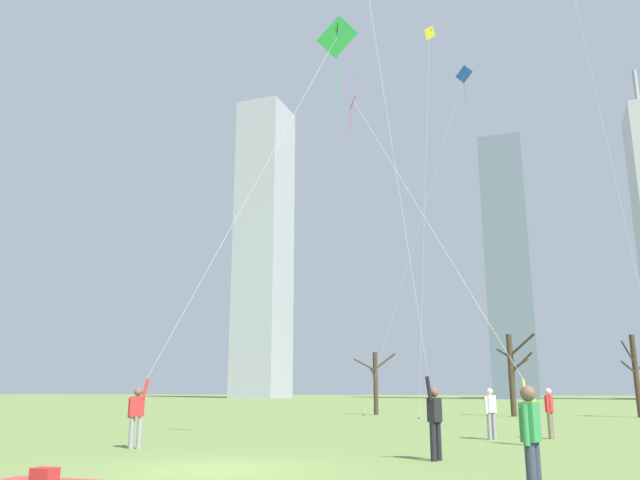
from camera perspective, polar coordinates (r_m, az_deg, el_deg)
ground_plane at (r=13.59m, az=-9.32°, el=-19.86°), size 400.00×400.00×0.00m
kite_flyer_midfield_center_red at (r=21.20m, az=15.28°, el=-9.12°), size 8.03×8.51×16.16m
kite_flyer_foreground_left_green at (r=18.61m, az=-12.09°, el=-7.28°), size 6.07×2.70×13.47m
kite_flyer_midfield_right_white at (r=13.74m, az=8.08°, el=-1.39°), size 0.76×9.75×18.66m
bystander_far_off_by_trees at (r=22.88m, az=20.08°, el=-14.29°), size 0.28×0.50×1.62m
bystander_strolling_midfield at (r=9.74m, az=18.59°, el=-16.62°), size 0.28×0.49×1.62m
bystander_watching_nearby at (r=21.98m, az=15.20°, el=-14.70°), size 0.36×0.43×1.62m
distant_kite_drifting_right_blue at (r=45.56m, az=12.34°, el=12.50°), size 7.90×1.66×23.56m
distant_kite_drifting_left_yellow at (r=49.56m, az=9.85°, el=16.20°), size 0.78×7.80×28.63m
picnic_spot at (r=12.22m, az=-24.07°, el=-19.22°), size 1.91×1.54×0.31m
bare_tree_right_of_center at (r=41.35m, az=17.02°, el=-11.29°), size 2.55×2.23×4.95m
bare_tree_left_of_center at (r=42.45m, az=5.07°, el=-12.56°), size 2.24×2.39×4.01m
bare_tree_rightmost at (r=42.67m, az=26.68°, el=-10.69°), size 2.01×2.50×4.82m
skyline_slender_spire at (r=123.62m, az=16.71°, el=-2.17°), size 7.93×8.93×49.02m
skyline_squat_block at (r=138.13m, az=-5.10°, el=-0.52°), size 9.59×11.30×64.67m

